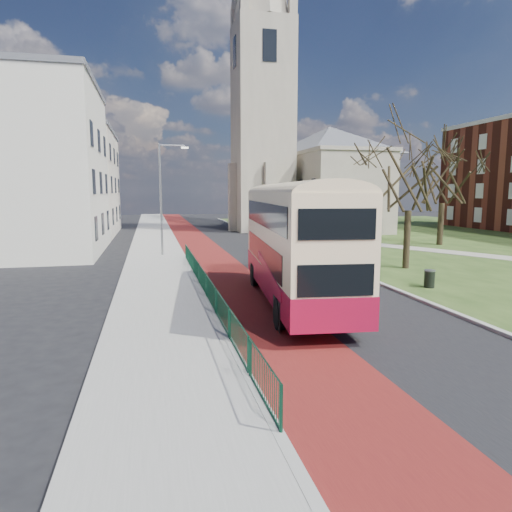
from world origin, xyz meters
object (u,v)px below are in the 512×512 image
object	(u,v)px
streetlamp	(163,194)
winter_tree_near	(410,164)
litter_bin	(429,279)
bus	(295,238)
winter_tree_far	(444,170)

from	to	relation	value
streetlamp	winter_tree_near	distance (m)	17.02
streetlamp	litter_bin	bearing A→B (deg)	-49.18
bus	streetlamp	bearing A→B (deg)	113.41
bus	winter_tree_near	bearing A→B (deg)	42.17
streetlamp	litter_bin	size ratio (longest dim) A/B	9.12
winter_tree_near	bus	bearing A→B (deg)	-143.88
streetlamp	winter_tree_far	distance (m)	24.22
winter_tree_near	litter_bin	size ratio (longest dim) A/B	10.43
streetlamp	litter_bin	world-z (taller)	streetlamp
bus	winter_tree_near	world-z (taller)	winter_tree_near
streetlamp	winter_tree_far	size ratio (longest dim) A/B	0.84
bus	winter_tree_far	size ratio (longest dim) A/B	1.27
streetlamp	winter_tree_near	size ratio (longest dim) A/B	0.87
winter_tree_far	litter_bin	world-z (taller)	winter_tree_far
streetlamp	bus	size ratio (longest dim) A/B	0.67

